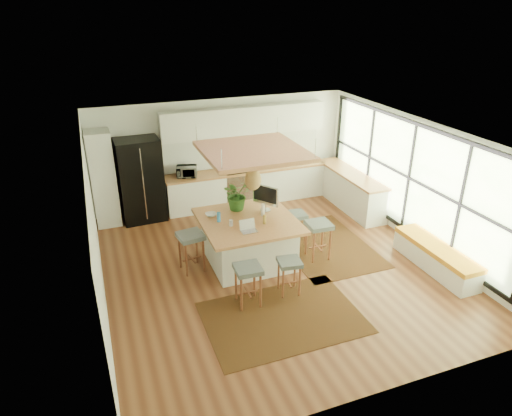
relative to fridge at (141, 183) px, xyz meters
name	(u,v)px	position (x,y,z in m)	size (l,w,h in m)	color
floor	(274,266)	(2.12, -3.15, -0.93)	(7.00, 7.00, 0.00)	brown
ceiling	(277,135)	(2.12, -3.15, 1.78)	(7.00, 7.00, 0.00)	white
wall_back	(222,152)	(2.12, 0.35, 0.42)	(6.50, 6.50, 0.00)	white
wall_front	(385,314)	(2.12, -6.65, 0.42)	(6.50, 6.50, 0.00)	white
wall_left	(95,233)	(-1.13, -3.15, 0.42)	(7.00, 7.00, 0.00)	white
wall_right	(417,183)	(5.37, -3.15, 0.42)	(7.00, 7.00, 0.00)	white
window_wall	(416,181)	(5.34, -3.15, 0.47)	(0.10, 6.20, 2.60)	black
pantry	(103,179)	(-0.83, 0.03, 0.20)	(0.55, 0.60, 2.25)	white
back_counter_base	(247,187)	(2.67, 0.03, -0.49)	(4.20, 0.60, 0.88)	white
back_counter_top	(247,170)	(2.67, 0.03, -0.03)	(4.24, 0.64, 0.05)	#AB683C
backsplash	(243,150)	(2.67, 0.33, 0.43)	(4.20, 0.02, 0.80)	white
upper_cabinets	(244,121)	(2.67, 0.17, 1.22)	(4.20, 0.34, 0.70)	white
range	(238,186)	(2.42, 0.03, -0.43)	(0.76, 0.62, 1.00)	#A5A5AA
right_counter_base	(350,191)	(5.05, -1.15, -0.49)	(0.60, 2.50, 0.88)	white
right_counter_top	(352,174)	(5.05, -1.15, -0.03)	(0.64, 2.54, 0.05)	#AB683C
window_bench	(436,257)	(5.07, -4.35, -0.68)	(0.52, 2.00, 0.50)	white
ceiling_panel	(253,165)	(1.82, -2.75, 1.12)	(1.86, 1.86, 0.80)	#AB683C
rug_near	(283,317)	(1.63, -4.72, -0.92)	(2.60, 1.80, 0.01)	black
rug_right	(324,246)	(3.47, -2.77, -0.92)	(1.80, 2.60, 0.01)	black
fridge	(141,183)	(0.00, 0.00, 0.00)	(1.00, 0.78, 2.00)	black
island	(248,240)	(1.71, -2.76, -0.46)	(1.85, 1.85, 0.93)	#AB683C
stool_near_left	(248,287)	(1.22, -4.14, -0.57)	(0.45, 0.45, 0.76)	#515959
stool_near_right	(289,276)	(2.02, -4.08, -0.57)	(0.40, 0.40, 0.68)	#515959
stool_right_front	(318,242)	(3.09, -3.15, -0.57)	(0.47, 0.47, 0.80)	#515959
stool_right_back	(295,228)	(2.93, -2.40, -0.57)	(0.42, 0.42, 0.71)	#515959
stool_left_side	(192,254)	(0.56, -2.70, -0.57)	(0.47, 0.47, 0.79)	#515959
laptop	(249,226)	(1.56, -3.25, 0.12)	(0.30, 0.32, 0.23)	#A5A5AA
monitor	(266,199)	(2.20, -2.48, 0.26)	(0.60, 0.21, 0.55)	#A5A5AA
microwave	(187,170)	(1.12, 0.03, 0.16)	(0.49, 0.27, 0.33)	#A5A5AA
island_plant	(237,198)	(1.68, -2.21, 0.26)	(0.59, 0.65, 0.51)	#1E4C19
island_bowl	(211,215)	(1.08, -2.34, 0.03)	(0.22, 0.22, 0.05)	white
island_bottle_0	(220,217)	(1.16, -2.66, 0.10)	(0.07, 0.07, 0.19)	#2F7DBF
island_bottle_1	(231,221)	(1.31, -2.91, 0.10)	(0.07, 0.07, 0.19)	silver
island_bottle_2	(265,219)	(1.96, -3.06, 0.10)	(0.07, 0.07, 0.19)	olive
island_bottle_3	(264,212)	(2.06, -2.71, 0.10)	(0.07, 0.07, 0.19)	white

